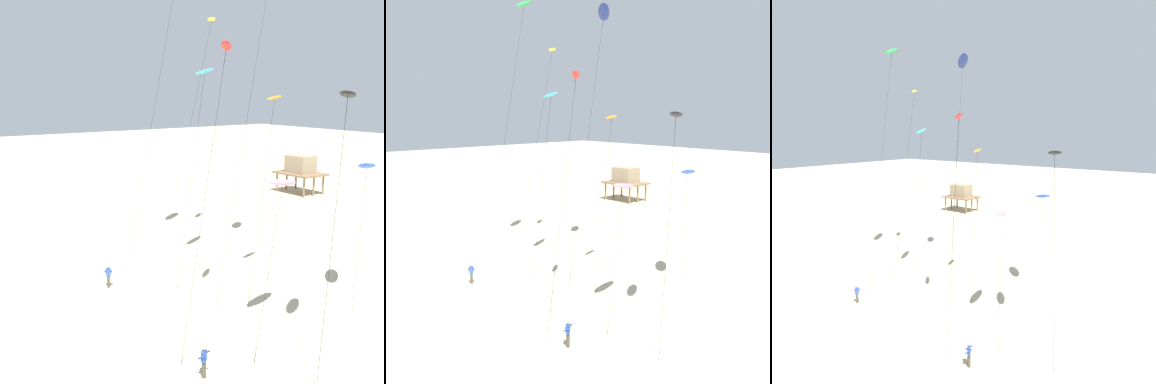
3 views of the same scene
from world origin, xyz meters
TOP-DOWN VIEW (x-y plane):
  - ground_plane at (0.00, 0.00)m, footprint 260.00×260.00m
  - kite_orange at (3.40, 9.70)m, footprint 2.68×4.80m
  - kite_pink at (8.88, 5.32)m, footprint 2.98×5.28m
  - kite_black at (13.02, 5.24)m, footprint 3.15×4.91m
  - kite_cyan at (-2.04, 7.85)m, footprint 3.29×5.41m
  - kite_blue at (8.80, 12.76)m, footprint 2.95×3.63m
  - kite_yellow at (-7.57, 12.48)m, footprint 5.63×9.26m
  - kite_red at (6.10, 3.40)m, footprint 3.77×5.91m
  - kite_green at (-7.29, 9.00)m, footprint 5.74×9.38m
  - kite_navy at (-0.74, 12.86)m, footprint 6.26×9.88m
  - kite_flyer_nearest at (10.43, -1.10)m, footprint 0.71×0.72m
  - kite_flyer_middle at (-2.81, 0.03)m, footprint 0.69×0.70m
  - stilt_house at (-19.04, 36.33)m, footprint 6.28×4.62m

SIDE VIEW (x-z plane):
  - ground_plane at x=0.00m, z-range 0.00..0.00m
  - kite_flyer_nearest at x=10.43m, z-range 0.06..1.73m
  - kite_flyer_middle at x=-2.81m, z-range 0.06..1.73m
  - stilt_house at x=-19.04m, z-range 1.02..6.20m
  - kite_pink at x=8.88m, z-range 4.19..13.49m
  - kite_blue at x=8.80m, z-range 4.32..13.96m
  - kite_orange at x=3.40m, z-range 6.28..19.87m
  - kite_black at x=13.02m, z-range 6.60..20.56m
  - kite_cyan at x=-2.04m, z-range 7.26..22.88m
  - kite_red at x=6.10m, z-range 7.63..24.23m
  - kite_yellow at x=-7.57m, z-range 9.35..29.42m
  - kite_navy at x=-0.74m, z-range 10.74..33.76m
  - kite_green at x=-7.29m, z-range 11.30..35.63m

